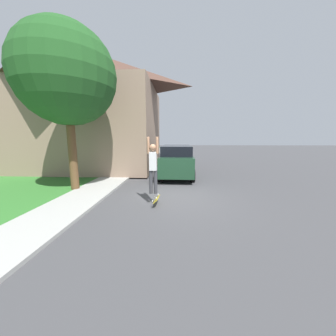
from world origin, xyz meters
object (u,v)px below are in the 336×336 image
at_px(lawn_tree_near, 66,76).
at_px(car_down_street, 172,150).
at_px(skateboard, 156,199).
at_px(skateboarder, 153,165).
at_px(suv_parked, 177,160).

distance_m(lawn_tree_near, car_down_street, 20.41).
xyz_separation_m(lawn_tree_near, skateboard, (4.01, -1.73, -4.78)).
relative_size(car_down_street, skateboard, 5.56).
xyz_separation_m(lawn_tree_near, skateboarder, (3.88, -1.60, -3.54)).
bearing_deg(lawn_tree_near, suv_parked, 37.05).
bearing_deg(lawn_tree_near, car_down_street, 78.82).
height_order(skateboarder, skateboard, skateboarder).
bearing_deg(car_down_street, lawn_tree_near, -101.18).
height_order(lawn_tree_near, skateboard, lawn_tree_near).
bearing_deg(car_down_street, suv_parked, -87.13).
distance_m(car_down_street, skateboarder, 21.19).
relative_size(lawn_tree_near, car_down_street, 1.59).
bearing_deg(suv_parked, skateboard, -97.21).
height_order(suv_parked, car_down_street, suv_parked).
bearing_deg(skateboard, lawn_tree_near, 156.71).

